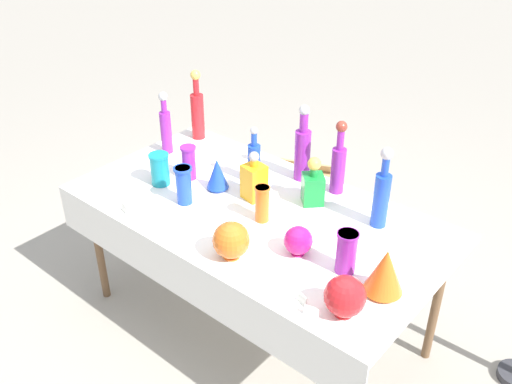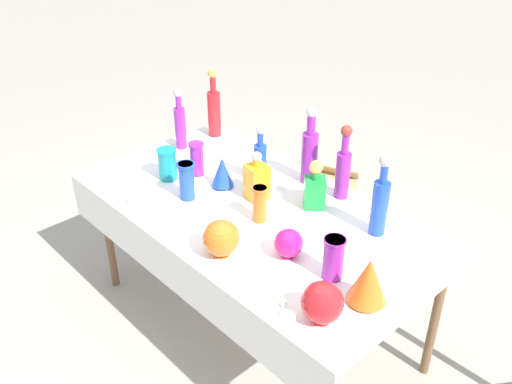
% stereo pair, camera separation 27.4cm
% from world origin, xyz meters
% --- Properties ---
extents(ground_plane, '(40.00, 40.00, 0.00)m').
position_xyz_m(ground_plane, '(0.00, 0.00, 0.00)').
color(ground_plane, '#A0998C').
extents(display_table, '(1.86, 0.99, 0.76)m').
position_xyz_m(display_table, '(0.00, -0.03, 0.71)').
color(display_table, white).
rests_on(display_table, ground).
extents(tall_bottle_0, '(0.07, 0.07, 0.40)m').
position_xyz_m(tall_bottle_0, '(0.52, 0.27, 0.93)').
color(tall_bottle_0, blue).
rests_on(tall_bottle_0, display_table).
extents(tall_bottle_1, '(0.08, 0.08, 0.43)m').
position_xyz_m(tall_bottle_1, '(-0.79, 0.39, 0.94)').
color(tall_bottle_1, red).
rests_on(tall_bottle_1, display_table).
extents(tall_bottle_2, '(0.08, 0.08, 0.42)m').
position_xyz_m(tall_bottle_2, '(-0.01, 0.39, 0.93)').
color(tall_bottle_2, purple).
rests_on(tall_bottle_2, display_table).
extents(tall_bottle_3, '(0.07, 0.07, 0.39)m').
position_xyz_m(tall_bottle_3, '(0.20, 0.40, 0.92)').
color(tall_bottle_3, purple).
rests_on(tall_bottle_3, display_table).
extents(tall_bottle_4, '(0.07, 0.07, 0.32)m').
position_xyz_m(tall_bottle_4, '(-0.18, 0.20, 0.89)').
color(tall_bottle_4, blue).
rests_on(tall_bottle_4, display_table).
extents(tall_bottle_5, '(0.06, 0.06, 0.37)m').
position_xyz_m(tall_bottle_5, '(-0.79, 0.14, 0.92)').
color(tall_bottle_5, purple).
rests_on(tall_bottle_5, display_table).
extents(square_decanter_0, '(0.14, 0.14, 0.25)m').
position_xyz_m(square_decanter_0, '(0.17, 0.23, 0.86)').
color(square_decanter_0, '#198C38').
rests_on(square_decanter_0, display_table).
extents(square_decanter_1, '(0.12, 0.12, 0.26)m').
position_xyz_m(square_decanter_1, '(-0.08, 0.08, 0.86)').
color(square_decanter_1, orange).
rests_on(square_decanter_1, display_table).
extents(slender_vase_0, '(0.09, 0.09, 0.19)m').
position_xyz_m(slender_vase_0, '(0.59, -0.12, 0.86)').
color(slender_vase_0, purple).
rests_on(slender_vase_0, display_table).
extents(slender_vase_1, '(0.11, 0.11, 0.17)m').
position_xyz_m(slender_vase_1, '(-0.54, -0.13, 0.85)').
color(slender_vase_1, teal).
rests_on(slender_vase_1, display_table).
extents(slender_vase_2, '(0.09, 0.09, 0.20)m').
position_xyz_m(slender_vase_2, '(-0.31, -0.18, 0.87)').
color(slender_vase_2, blue).
rests_on(slender_vase_2, display_table).
extents(slender_vase_3, '(0.08, 0.08, 0.19)m').
position_xyz_m(slender_vase_3, '(-0.47, 0.01, 0.86)').
color(slender_vase_3, purple).
rests_on(slender_vase_3, display_table).
extents(slender_vase_4, '(0.07, 0.07, 0.18)m').
position_xyz_m(slender_vase_4, '(0.08, -0.05, 0.86)').
color(slender_vase_4, orange).
rests_on(slender_vase_4, display_table).
extents(fluted_vase_0, '(0.12, 0.12, 0.17)m').
position_xyz_m(fluted_vase_0, '(-0.28, 0.02, 0.85)').
color(fluted_vase_0, blue).
rests_on(fluted_vase_0, display_table).
extents(fluted_vase_1, '(0.16, 0.16, 0.20)m').
position_xyz_m(fluted_vase_1, '(0.78, -0.14, 0.87)').
color(fluted_vase_1, orange).
rests_on(fluted_vase_1, display_table).
extents(round_bowl_0, '(0.13, 0.13, 0.13)m').
position_xyz_m(round_bowl_0, '(0.37, -0.15, 0.83)').
color(round_bowl_0, '#C61972').
rests_on(round_bowl_0, display_table).
extents(round_bowl_1, '(0.16, 0.16, 0.17)m').
position_xyz_m(round_bowl_1, '(0.72, -0.34, 0.85)').
color(round_bowl_1, red).
rests_on(round_bowl_1, display_table).
extents(round_bowl_2, '(0.16, 0.16, 0.17)m').
position_xyz_m(round_bowl_2, '(0.16, -0.36, 0.85)').
color(round_bowl_2, orange).
rests_on(round_bowl_2, display_table).
extents(price_tag_left, '(0.06, 0.03, 0.04)m').
position_xyz_m(price_tag_left, '(0.64, -0.43, 0.78)').
color(price_tag_left, white).
rests_on(price_tag_left, display_table).
extents(price_tag_center, '(0.05, 0.03, 0.04)m').
position_xyz_m(price_tag_center, '(0.57, -0.39, 0.78)').
color(price_tag_center, white).
rests_on(price_tag_center, display_table).
extents(price_tag_right, '(0.06, 0.03, 0.04)m').
position_xyz_m(price_tag_right, '(-0.47, -0.43, 0.78)').
color(price_tag_right, white).
rests_on(price_tag_right, display_table).
extents(cardboard_box_behind_left, '(0.60, 0.58, 0.35)m').
position_xyz_m(cardboard_box_behind_left, '(-0.53, 1.09, 0.13)').
color(cardboard_box_behind_left, tan).
rests_on(cardboard_box_behind_left, ground).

